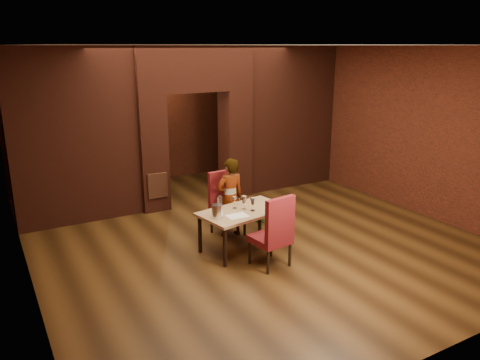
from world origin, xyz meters
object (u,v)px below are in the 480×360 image
object	(u,v)px
wine_glass_c	(253,204)
wine_glass_b	(244,203)
dining_table	(244,229)
chair_near	(270,230)
wine_bucket	(217,211)
potted_plant	(262,210)
wine_glass_a	(235,202)
person_seated	(230,198)
water_bottle	(220,205)
chair_far	(228,204)

from	to	relation	value
wine_glass_c	wine_glass_b	bearing A→B (deg)	124.75
dining_table	wine_glass_c	xyz separation A→B (m)	(0.10, -0.10, 0.44)
chair_near	wine_bucket	size ratio (longest dim) A/B	5.29
wine_bucket	potted_plant	world-z (taller)	wine_bucket
wine_glass_a	potted_plant	bearing A→B (deg)	36.78
wine_glass_b	wine_glass_c	size ratio (longest dim) A/B	1.04
person_seated	wine_glass_a	size ratio (longest dim) A/B	7.03
chair_near	water_bottle	world-z (taller)	chair_near
wine_glass_c	potted_plant	world-z (taller)	wine_glass_c
water_bottle	wine_glass_a	bearing A→B (deg)	20.83
wine_bucket	water_bottle	size ratio (longest dim) A/B	0.70
chair_near	wine_glass_a	xyz separation A→B (m)	(-0.13, 0.86, 0.20)
wine_glass_b	wine_glass_c	distance (m)	0.15
wine_glass_a	potted_plant	size ratio (longest dim) A/B	0.45
wine_bucket	water_bottle	bearing A→B (deg)	49.38
wine_glass_b	wine_glass_c	xyz separation A→B (m)	(0.09, -0.13, -0.00)
chair_far	wine_bucket	size ratio (longest dim) A/B	5.19
person_seated	wine_bucket	size ratio (longest dim) A/B	6.54
chair_far	wine_bucket	world-z (taller)	chair_far
dining_table	person_seated	distance (m)	0.69
chair_far	person_seated	world-z (taller)	person_seated
chair_far	wine_bucket	bearing A→B (deg)	-131.60
water_bottle	potted_plant	distance (m)	1.69
person_seated	water_bottle	world-z (taller)	person_seated
wine_glass_c	dining_table	bearing A→B (deg)	136.20
dining_table	wine_bucket	world-z (taller)	wine_bucket
wine_glass_c	potted_plant	size ratio (longest dim) A/B	0.49
wine_glass_c	water_bottle	xyz separation A→B (m)	(-0.52, 0.12, 0.04)
wine_glass_c	chair_near	bearing A→B (deg)	-96.04
person_seated	wine_bucket	xyz separation A→B (m)	(-0.59, -0.69, 0.08)
wine_glass_a	wine_glass_b	world-z (taller)	wine_glass_b
chair_near	wine_bucket	world-z (taller)	chair_near
chair_near	water_bottle	distance (m)	0.90
chair_near	person_seated	xyz separation A→B (m)	(0.03, 1.29, 0.13)
wine_glass_c	potted_plant	xyz separation A→B (m)	(0.80, 0.99, -0.55)
wine_bucket	wine_glass_b	bearing A→B (deg)	13.49
chair_near	wine_glass_a	bearing A→B (deg)	-89.21
person_seated	potted_plant	size ratio (longest dim) A/B	3.17
chair_near	person_seated	size ratio (longest dim) A/B	0.81
wine_glass_a	wine_glass_b	xyz separation A→B (m)	(0.10, -0.12, 0.01)
chair_far	person_seated	distance (m)	0.17
chair_near	wine_glass_c	distance (m)	0.65
potted_plant	person_seated	bearing A→B (deg)	-160.03
chair_far	chair_near	size ratio (longest dim) A/B	0.98
wine_bucket	potted_plant	distance (m)	1.82
chair_near	wine_glass_a	world-z (taller)	chair_near
chair_near	wine_glass_c	world-z (taller)	chair_near
dining_table	potted_plant	world-z (taller)	dining_table
chair_near	water_bottle	size ratio (longest dim) A/B	3.70
dining_table	wine_glass_a	xyz separation A→B (m)	(-0.09, 0.15, 0.43)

